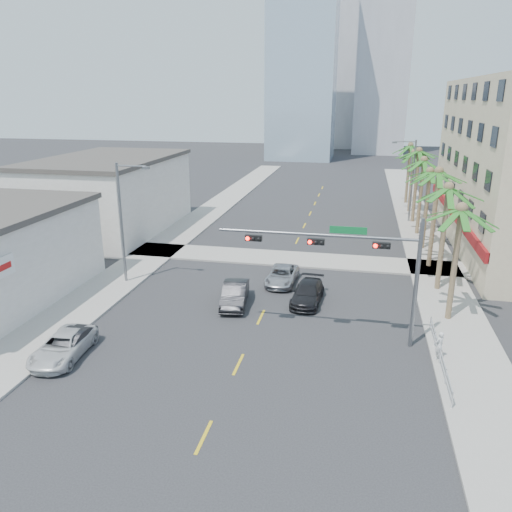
{
  "coord_description": "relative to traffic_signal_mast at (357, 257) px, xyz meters",
  "views": [
    {
      "loc": [
        5.7,
        -18.52,
        13.48
      ],
      "look_at": [
        -0.69,
        11.78,
        3.5
      ],
      "focal_mm": 35.0,
      "sensor_mm": 36.0,
      "label": 1
    }
  ],
  "objects": [
    {
      "name": "guardrail",
      "position": [
        4.52,
        -1.95,
        -4.39
      ],
      "size": [
        0.08,
        8.08,
        1.0
      ],
      "color": "silver",
      "rests_on": "ground"
    },
    {
      "name": "ground",
      "position": [
        -5.78,
        -7.95,
        -5.06
      ],
      "size": [
        260.0,
        260.0,
        0.0
      ],
      "primitive_type": "plane",
      "color": "#262628",
      "rests_on": "ground"
    },
    {
      "name": "car_parked_mid",
      "position": [
        -14.97,
        -4.75,
        -4.44
      ],
      "size": [
        1.43,
        3.82,
        1.24
      ],
      "primitive_type": "imported",
      "rotation": [
        0.0,
        0.0,
        0.03
      ],
      "color": "black",
      "rests_on": "ground"
    },
    {
      "name": "sidewalk_cross",
      "position": [
        -5.78,
        14.05,
        -4.99
      ],
      "size": [
        80.0,
        4.0,
        0.15
      ],
      "primitive_type": "cube",
      "color": "gray",
      "rests_on": "ground"
    },
    {
      "name": "car_lane_right",
      "position": [
        -3.15,
        5.1,
        -4.39
      ],
      "size": [
        2.12,
        4.7,
        1.34
      ],
      "primitive_type": "imported",
      "rotation": [
        0.0,
        0.0,
        -0.05
      ],
      "color": "black",
      "rests_on": "ground"
    },
    {
      "name": "car_lane_left",
      "position": [
        -7.91,
        3.69,
        -4.32
      ],
      "size": [
        2.17,
        4.7,
        1.49
      ],
      "primitive_type": "imported",
      "rotation": [
        0.0,
        0.0,
        0.13
      ],
      "color": "black",
      "rests_on": "ground"
    },
    {
      "name": "car_lane_center",
      "position": [
        -5.42,
        8.29,
        -4.44
      ],
      "size": [
        2.2,
        4.56,
        1.25
      ],
      "primitive_type": "imported",
      "rotation": [
        0.0,
        0.0,
        -0.03
      ],
      "color": "#B0B0B5",
      "rests_on": "ground"
    },
    {
      "name": "palm_tree_4",
      "position": [
        5.82,
        24.85,
        2.37
      ],
      "size": [
        4.8,
        4.8,
        8.16
      ],
      "color": "brown",
      "rests_on": "ground"
    },
    {
      "name": "palm_tree_5",
      "position": [
        5.82,
        30.05,
        2.72
      ],
      "size": [
        4.8,
        4.8,
        8.52
      ],
      "color": "brown",
      "rests_on": "ground"
    },
    {
      "name": "palm_tree_6",
      "position": [
        5.82,
        35.25,
        2.02
      ],
      "size": [
        4.8,
        4.8,
        7.8
      ],
      "color": "brown",
      "rests_on": "ground"
    },
    {
      "name": "palm_tree_1",
      "position": [
        5.82,
        9.25,
        2.37
      ],
      "size": [
        4.8,
        4.8,
        8.16
      ],
      "color": "brown",
      "rests_on": "ground"
    },
    {
      "name": "palm_tree_3",
      "position": [
        5.82,
        19.65,
        2.02
      ],
      "size": [
        4.8,
        4.8,
        7.8
      ],
      "color": "brown",
      "rests_on": "ground"
    },
    {
      "name": "car_parked_far",
      "position": [
        -15.18,
        -5.16,
        -4.4
      ],
      "size": [
        2.56,
        4.89,
        1.32
      ],
      "primitive_type": "imported",
      "rotation": [
        0.0,
        0.0,
        0.08
      ],
      "color": "silver",
      "rests_on": "ground"
    },
    {
      "name": "traffic_signal_mast",
      "position": [
        0.0,
        0.0,
        0.0
      ],
      "size": [
        11.12,
        0.54,
        7.2
      ],
      "color": "slate",
      "rests_on": "ground"
    },
    {
      "name": "streetlight_left",
      "position": [
        -16.78,
        6.05,
        -0.0
      ],
      "size": [
        2.55,
        0.25,
        9.0
      ],
      "color": "slate",
      "rests_on": "ground"
    },
    {
      "name": "sidewalk_right",
      "position": [
        6.22,
        12.05,
        -4.99
      ],
      "size": [
        4.0,
        120.0,
        0.15
      ],
      "primitive_type": "cube",
      "color": "gray",
      "rests_on": "ground"
    },
    {
      "name": "tower_far_left",
      "position": [
        -13.78,
        87.05,
        18.94
      ],
      "size": [
        14.0,
        14.0,
        48.0
      ],
      "primitive_type": "cube",
      "color": "#99B2C6",
      "rests_on": "ground"
    },
    {
      "name": "palm_tree_7",
      "position": [
        5.82,
        40.45,
        2.37
      ],
      "size": [
        4.8,
        4.8,
        8.16
      ],
      "color": "brown",
      "rests_on": "ground"
    },
    {
      "name": "tower_far_right",
      "position": [
        3.22,
        102.05,
        24.94
      ],
      "size": [
        12.0,
        12.0,
        60.0
      ],
      "primitive_type": "cube",
      "color": "#ADADB2",
      "rests_on": "ground"
    },
    {
      "name": "streetlight_right",
      "position": [
        5.21,
        30.05,
        -0.0
      ],
      "size": [
        2.55,
        0.25,
        9.0
      ],
      "color": "slate",
      "rests_on": "ground"
    },
    {
      "name": "palm_tree_2",
      "position": [
        5.82,
        14.45,
        2.72
      ],
      "size": [
        4.8,
        4.8,
        8.52
      ],
      "color": "brown",
      "rests_on": "ground"
    },
    {
      "name": "building_left_far",
      "position": [
        -25.28,
        20.05,
        -1.46
      ],
      "size": [
        11.0,
        18.0,
        7.2
      ],
      "primitive_type": "cube",
      "color": "beige",
      "rests_on": "ground"
    },
    {
      "name": "pedestrian",
      "position": [
        4.52,
        -1.43,
        -4.13
      ],
      "size": [
        0.68,
        0.65,
        1.56
      ],
      "primitive_type": "imported",
      "rotation": [
        0.0,
        0.0,
        3.84
      ],
      "color": "silver",
      "rests_on": "sidewalk_right"
    },
    {
      "name": "tower_far_center",
      "position": [
        -8.78,
        117.05,
        15.94
      ],
      "size": [
        16.0,
        16.0,
        42.0
      ],
      "primitive_type": "cube",
      "color": "#ADADB2",
      "rests_on": "ground"
    },
    {
      "name": "sidewalk_left",
      "position": [
        -17.78,
        12.05,
        -4.99
      ],
      "size": [
        4.0,
        120.0,
        0.15
      ],
      "primitive_type": "cube",
      "color": "gray",
      "rests_on": "ground"
    },
    {
      "name": "palm_tree_0",
      "position": [
        5.82,
        4.05,
        2.02
      ],
      "size": [
        4.8,
        4.8,
        7.8
      ],
      "color": "brown",
      "rests_on": "ground"
    }
  ]
}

